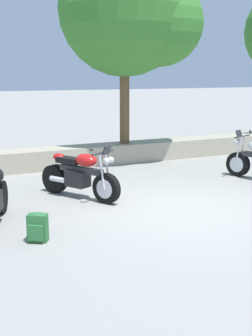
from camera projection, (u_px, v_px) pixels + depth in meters
name	position (u px, v px, depth m)	size (l,w,h in m)	color
ground_plane	(182.00, 210.00, 8.44)	(120.00, 120.00, 0.00)	gray
stone_wall	(94.00, 155.00, 12.64)	(36.00, 0.80, 0.55)	#A89E89
motorcycle_red_centre	(80.00, 175.00, 9.18)	(1.19, 1.88, 1.18)	black
rider_backpack	(38.00, 227.00, 6.82)	(0.35, 0.34, 0.47)	#2D6B38
leafy_tree_mid_left	(132.00, 12.00, 12.20)	(3.87, 3.69, 5.60)	brown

